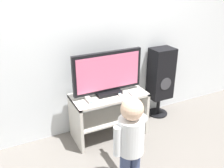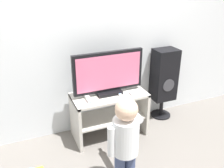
{
  "view_description": "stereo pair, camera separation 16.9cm",
  "coord_description": "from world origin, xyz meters",
  "px_view_note": "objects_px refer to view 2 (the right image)",
  "views": [
    {
      "loc": [
        -1.16,
        -2.21,
        1.91
      ],
      "look_at": [
        0.0,
        0.13,
        0.74
      ],
      "focal_mm": 40.0,
      "sensor_mm": 36.0,
      "label": 1
    },
    {
      "loc": [
        -1.01,
        -2.28,
        1.91
      ],
      "look_at": [
        0.0,
        0.13,
        0.74
      ],
      "focal_mm": 40.0,
      "sensor_mm": 36.0,
      "label": 2
    }
  ],
  "objects_px": {
    "child": "(125,136)",
    "speaker_tower": "(164,76)",
    "game_console": "(88,98)",
    "television": "(108,74)",
    "remote_primary": "(132,95)",
    "remote_secondary": "(120,94)"
  },
  "relations": [
    {
      "from": "game_console",
      "to": "child",
      "type": "bearing_deg",
      "value": -82.29
    },
    {
      "from": "television",
      "to": "child",
      "type": "bearing_deg",
      "value": -101.74
    },
    {
      "from": "television",
      "to": "remote_primary",
      "type": "height_order",
      "value": "television"
    },
    {
      "from": "child",
      "to": "game_console",
      "type": "bearing_deg",
      "value": 97.71
    },
    {
      "from": "child",
      "to": "speaker_tower",
      "type": "distance_m",
      "value": 1.42
    },
    {
      "from": "game_console",
      "to": "child",
      "type": "height_order",
      "value": "child"
    },
    {
      "from": "remote_secondary",
      "to": "speaker_tower",
      "type": "xyz_separation_m",
      "value": [
        0.76,
        0.22,
        0.03
      ]
    },
    {
      "from": "remote_secondary",
      "to": "child",
      "type": "relative_size",
      "value": 0.14
    },
    {
      "from": "television",
      "to": "remote_primary",
      "type": "xyz_separation_m",
      "value": [
        0.24,
        -0.16,
        -0.25
      ]
    },
    {
      "from": "game_console",
      "to": "child",
      "type": "xyz_separation_m",
      "value": [
        0.11,
        -0.78,
        -0.04
      ]
    },
    {
      "from": "remote_secondary",
      "to": "remote_primary",
      "type": "bearing_deg",
      "value": -23.27
    },
    {
      "from": "remote_primary",
      "to": "remote_secondary",
      "type": "relative_size",
      "value": 0.98
    },
    {
      "from": "remote_primary",
      "to": "remote_secondary",
      "type": "bearing_deg",
      "value": 156.73
    },
    {
      "from": "game_console",
      "to": "remote_secondary",
      "type": "height_order",
      "value": "game_console"
    },
    {
      "from": "child",
      "to": "speaker_tower",
      "type": "xyz_separation_m",
      "value": [
        1.04,
        0.96,
        0.06
      ]
    },
    {
      "from": "game_console",
      "to": "remote_secondary",
      "type": "distance_m",
      "value": 0.39
    },
    {
      "from": "speaker_tower",
      "to": "remote_secondary",
      "type": "bearing_deg",
      "value": -164.12
    },
    {
      "from": "remote_primary",
      "to": "speaker_tower",
      "type": "height_order",
      "value": "speaker_tower"
    },
    {
      "from": "game_console",
      "to": "remote_primary",
      "type": "height_order",
      "value": "game_console"
    },
    {
      "from": "television",
      "to": "speaker_tower",
      "type": "distance_m",
      "value": 0.9
    },
    {
      "from": "television",
      "to": "speaker_tower",
      "type": "bearing_deg",
      "value": 7.42
    },
    {
      "from": "remote_secondary",
      "to": "child",
      "type": "bearing_deg",
      "value": -110.7
    }
  ]
}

